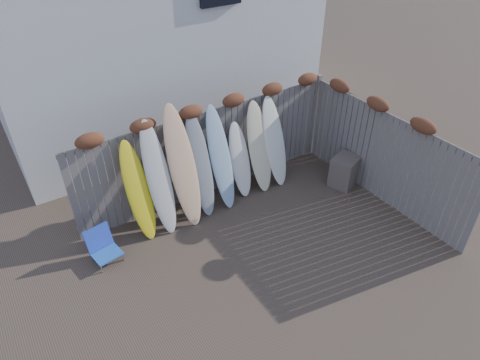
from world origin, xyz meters
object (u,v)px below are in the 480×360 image
wooden_crate (345,171)px  beach_chair (103,246)px  surfboard_0 (138,191)px  lattice_panel (352,137)px

wooden_crate → beach_chair: bearing=172.3°
beach_chair → surfboard_0: size_ratio=0.32×
lattice_panel → surfboard_0: 4.99m
beach_chair → lattice_panel: lattice_panel is taller
wooden_crate → lattice_panel: lattice_panel is taller
beach_chair → lattice_panel: size_ratio=0.34×
surfboard_0 → wooden_crate: bearing=-16.1°
wooden_crate → surfboard_0: 4.68m
beach_chair → surfboard_0: surfboard_0 is taller
wooden_crate → surfboard_0: (-4.52, 1.03, 0.64)m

